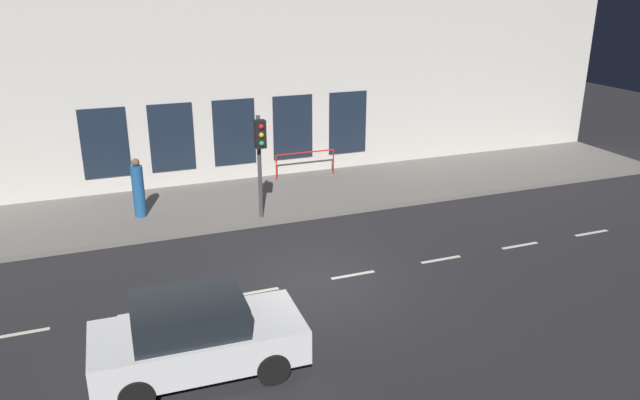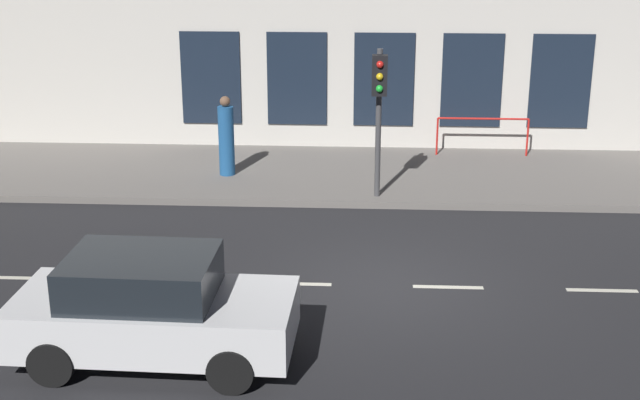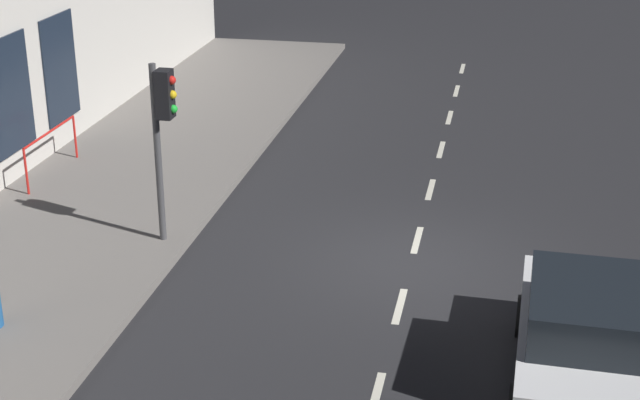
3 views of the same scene
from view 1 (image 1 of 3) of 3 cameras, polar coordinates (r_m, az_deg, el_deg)
ground_plane at (r=15.57m, az=-0.32°, el=-7.56°), size 60.00×60.00×0.00m
sidewalk at (r=21.03m, az=-6.31°, el=-0.01°), size 4.50×32.00×0.15m
building_facade at (r=22.51m, az=-8.40°, el=11.54°), size 0.65×32.00×8.04m
lane_centre_line at (r=15.90m, az=3.08°, el=-6.95°), size 0.12×27.20×0.01m
traffic_light at (r=18.50m, az=-5.58°, el=4.93°), size 0.47×0.32×3.22m
parked_car_1 at (r=12.14m, az=-11.42°, el=-12.24°), size 1.97×4.02×1.58m
pedestrian_0 at (r=19.83m, az=-16.50°, el=0.94°), size 0.41×0.41×1.87m
red_railing at (r=22.95m, az=-1.38°, el=3.91°), size 0.05×2.32×0.97m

